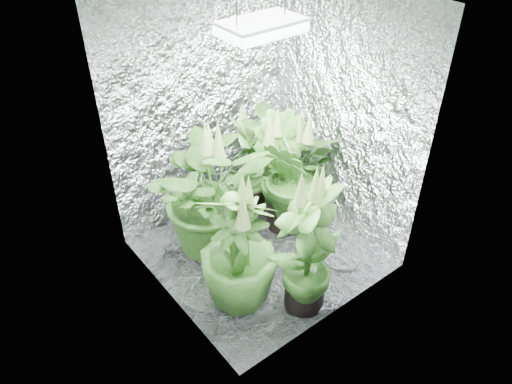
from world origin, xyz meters
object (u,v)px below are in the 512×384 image
at_px(plant_a, 210,194).
at_px(plant_f, 308,248).
at_px(plant_c, 286,177).
at_px(plant_e, 292,163).
at_px(plant_b, 249,167).
at_px(plant_d, 238,250).
at_px(circulation_fan, 267,177).
at_px(grow_lamp, 261,27).

bearing_deg(plant_a, plant_f, -79.52).
height_order(plant_a, plant_c, plant_a).
xyz_separation_m(plant_a, plant_e, (0.84, 0.00, -0.06)).
height_order(plant_b, plant_c, plant_c).
relative_size(plant_d, circulation_fan, 2.68).
height_order(grow_lamp, plant_b, grow_lamp).
distance_m(plant_a, plant_f, 0.93).
bearing_deg(plant_f, circulation_fan, 61.90).
relative_size(grow_lamp, circulation_fan, 1.25).
relative_size(plant_b, circulation_fan, 2.44).
bearing_deg(plant_d, plant_e, 30.58).
bearing_deg(plant_a, plant_e, 0.13).
relative_size(plant_c, plant_d, 1.01).
height_order(plant_e, circulation_fan, plant_e).
distance_m(grow_lamp, plant_e, 1.50).
relative_size(plant_e, circulation_fan, 2.69).
bearing_deg(plant_e, circulation_fan, 92.96).
distance_m(plant_a, plant_b, 0.59).
xyz_separation_m(grow_lamp, plant_d, (-0.42, -0.30, -1.34)).
height_order(plant_d, circulation_fan, plant_d).
relative_size(grow_lamp, plant_e, 0.46).
xyz_separation_m(plant_d, plant_f, (0.34, -0.31, 0.05)).
bearing_deg(grow_lamp, plant_f, -97.52).
xyz_separation_m(plant_a, circulation_fan, (0.83, 0.32, -0.36)).
xyz_separation_m(grow_lamp, circulation_fan, (0.58, 0.62, -1.66)).
xyz_separation_m(plant_f, circulation_fan, (0.66, 1.23, -0.37)).
xyz_separation_m(plant_b, plant_f, (-0.37, -1.13, 0.10)).
relative_size(plant_d, plant_f, 0.92).
height_order(grow_lamp, plant_a, grow_lamp).
distance_m(plant_f, circulation_fan, 1.44).
bearing_deg(plant_c, grow_lamp, -157.99).
distance_m(plant_b, circulation_fan, 0.40).
xyz_separation_m(plant_d, circulation_fan, (1.00, 0.92, -0.32)).
height_order(plant_b, plant_e, plant_e).
bearing_deg(plant_d, plant_f, -42.46).
bearing_deg(plant_e, plant_c, -144.15).
bearing_deg(plant_c, circulation_fan, 67.76).
xyz_separation_m(plant_c, plant_f, (-0.47, -0.77, 0.04)).
distance_m(plant_c, plant_d, 0.93).
xyz_separation_m(grow_lamp, plant_c, (0.39, 0.16, -1.33)).
height_order(plant_a, plant_d, plant_a).
distance_m(plant_e, plant_f, 1.14).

